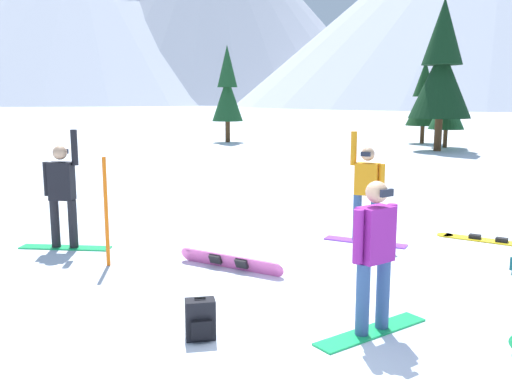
{
  "coord_description": "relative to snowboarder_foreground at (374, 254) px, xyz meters",
  "views": [
    {
      "loc": [
        -0.23,
        -5.55,
        2.59
      ],
      "look_at": [
        -0.41,
        3.79,
        1.0
      ],
      "focal_mm": 39.17,
      "sensor_mm": 36.0,
      "label": 1
    }
  ],
  "objects": [
    {
      "name": "pine_tree_broad",
      "position": [
        8.11,
        23.37,
        1.46
      ],
      "size": [
        1.82,
        1.82,
        4.34
      ],
      "color": "#472D19",
      "rests_on": "ground_plane"
    },
    {
      "name": "backpack_black",
      "position": [
        -1.89,
        -0.19,
        -0.69
      ],
      "size": [
        0.35,
        0.31,
        0.47
      ],
      "color": "black",
      "rests_on": "ground_plane"
    },
    {
      "name": "snowboarder_foreground",
      "position": [
        0.0,
        0.0,
        0.0
      ],
      "size": [
        1.39,
        1.13,
        1.71
      ],
      "color": "#19B259",
      "rests_on": "ground_plane"
    },
    {
      "name": "loose_snowboard_far_spare",
      "position": [
        -1.73,
        2.29,
        -0.78
      ],
      "size": [
        1.66,
        1.01,
        0.24
      ],
      "color": "pink",
      "rests_on": "ground_plane"
    },
    {
      "name": "pine_tree_slender",
      "position": [
        -3.46,
        26.72,
        2.12
      ],
      "size": [
        1.79,
        1.79,
        5.55
      ],
      "color": "#472D19",
      "rests_on": "ground_plane"
    },
    {
      "name": "peak_west_ridge",
      "position": [
        -79.84,
        234.29,
        36.03
      ],
      "size": [
        180.74,
        180.74,
        70.68
      ],
      "color": "#B2B7C6",
      "rests_on": "ground_plane"
    },
    {
      "name": "pine_tree_twin",
      "position": [
        7.61,
        25.92,
        1.62
      ],
      "size": [
        1.93,
        1.93,
        4.62
      ],
      "color": "#472D19",
      "rests_on": "ground_plane"
    },
    {
      "name": "snowboarder_midground",
      "position": [
        -4.67,
        3.44,
        0.07
      ],
      "size": [
        1.6,
        0.41,
        2.06
      ],
      "color": "#19B259",
      "rests_on": "ground_plane"
    },
    {
      "name": "loose_snowboard_near_right",
      "position": [
        2.86,
        4.06,
        -0.88
      ],
      "size": [
        1.71,
        1.21,
        0.09
      ],
      "color": "yellow",
      "rests_on": "ground_plane"
    },
    {
      "name": "snowboarder_background",
      "position": [
        0.6,
        3.92,
        0.04
      ],
      "size": [
        1.45,
        0.9,
        1.99
      ],
      "color": "#993FD8",
      "rests_on": "ground_plane"
    },
    {
      "name": "trail_marker_pole",
      "position": [
        -3.64,
        2.46,
        -0.05
      ],
      "size": [
        0.06,
        0.06,
        1.7
      ],
      "primitive_type": "cylinder",
      "color": "orange",
      "rests_on": "ground_plane"
    },
    {
      "name": "ground_plane",
      "position": [
        -0.95,
        -0.34,
        -0.9
      ],
      "size": [
        800.0,
        800.0,
        0.0
      ],
      "primitive_type": "plane",
      "color": "silver"
    },
    {
      "name": "pine_tree_tall",
      "position": [
        7.15,
        21.48,
        3.04
      ],
      "size": [
        2.94,
        2.94,
        7.22
      ],
      "color": "#472D19",
      "rests_on": "ground_plane"
    }
  ]
}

